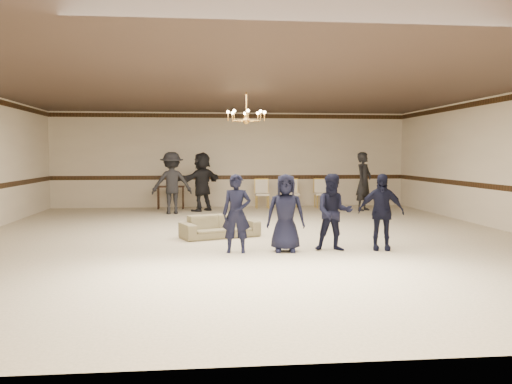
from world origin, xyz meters
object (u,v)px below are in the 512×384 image
Objects in this scene: adult_left at (172,183)px; adult_mid at (202,182)px; banquet_chair_left at (262,194)px; banquet_chair_right at (322,194)px; banquet_chair_mid at (292,194)px; chandelier at (246,107)px; boy_b at (286,213)px; settee at (220,226)px; console_table at (171,197)px; adult_right at (364,181)px; boy_d at (381,212)px; boy_c at (334,212)px; boy_a at (237,213)px.

adult_mid is at bearing -148.97° from adult_left.
banquet_chair_left is 2.00m from banquet_chair_right.
adult_mid is 1.95× the size of banquet_chair_mid.
boy_b is (0.49, -2.69, -2.16)m from chandelier.
settee is at bearing 97.86° from adult_left.
chandelier is 1.04× the size of console_table.
adult_left is 1.65m from console_table.
banquet_chair_left is at bearing -161.76° from adult_left.
adult_right is at bearing -11.38° from console_table.
adult_mid is (0.90, 0.70, 0.00)m from adult_left.
boy_d is at bearing -62.01° from console_table.
boy_c is at bearing -85.90° from banquet_chair_left.
banquet_chair_left is at bearing 101.68° from boy_c.
adult_left reaches higher than console_table.
chandelier is at bearing 89.13° from boy_a.
boy_a reaches higher than banquet_chair_right.
adult_mid is at bearing 102.44° from boy_a.
adult_mid reaches higher than settee.
adult_left is at bearing 110.52° from boy_a.
banquet_chair_mid is (2.62, 6.13, 0.23)m from settee.
boy_b is at bearing 7.82° from boy_a.
boy_a is 1.00× the size of boy_c.
chandelier is at bearing 179.81° from adult_right.
settee is at bearing 50.88° from adult_mid.
chandelier reaches higher than boy_b.
chandelier reaches higher than boy_a.
adult_left is (-2.39, 6.61, 0.21)m from boy_b.
console_table is (-3.00, 0.20, -0.10)m from banquet_chair_left.
chandelier is at bearing -69.56° from console_table.
boy_c is 1.50× the size of banquet_chair_mid.
boy_b is at bearing -78.78° from settee.
boy_b is 1.50× the size of banquet_chair_mid.
boy_c is 1.58× the size of console_table.
banquet_chair_left is at bearing -3.67° from console_table.
console_table is (-1.02, 0.85, -0.55)m from adult_mid.
console_table is (-6.12, 1.25, -0.55)m from adult_right.
banquet_chair_mid is at bearing 69.42° from chandelier.
adult_mid reaches higher than banquet_chair_left.
adult_mid is 1.95× the size of banquet_chair_left.
adult_mid is at bearing 129.48° from adult_right.
boy_c reaches higher than console_table.
adult_right is 1.95× the size of banquet_chair_left.
adult_mid is (-1.00, 4.62, -1.95)m from chandelier.
banquet_chair_mid is (2.39, 7.96, -0.24)m from boy_a.
boy_d is 8.07m from banquet_chair_left.
boy_c is 0.77× the size of adult_left.
banquet_chair_right is (3.39, 7.96, -0.24)m from boy_a.
boy_b and boy_d have the same top height.
boy_b is at bearing -92.37° from banquet_chair_left.
boy_a is 2.70m from boy_d.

